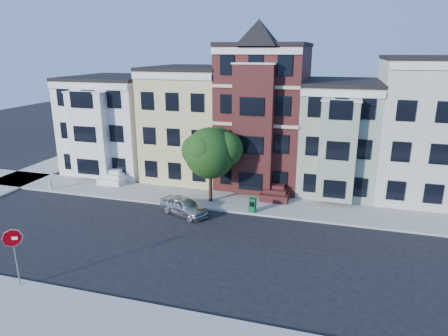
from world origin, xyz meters
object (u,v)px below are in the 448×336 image
(street_tree, at_px, (210,157))
(parked_car, at_px, (184,206))
(stop_sign, at_px, (15,254))
(newspaper_box, at_px, (252,205))
(fire_hydrant, at_px, (51,185))

(street_tree, xyz_separation_m, parked_car, (-1.14, -2.84, -3.13))
(street_tree, height_order, stop_sign, street_tree)
(newspaper_box, distance_m, fire_hydrant, 17.78)
(stop_sign, bearing_deg, newspaper_box, 31.41)
(street_tree, xyz_separation_m, fire_hydrant, (-14.09, -1.30, -3.30))
(newspaper_box, relative_size, stop_sign, 0.30)
(street_tree, bearing_deg, newspaper_box, -19.35)
(parked_car, bearing_deg, stop_sign, -178.80)
(stop_sign, bearing_deg, parked_car, 45.60)
(stop_sign, bearing_deg, fire_hydrant, 101.20)
(street_tree, height_order, parked_car, street_tree)
(parked_car, bearing_deg, street_tree, 1.62)
(street_tree, distance_m, parked_car, 4.38)
(parked_car, relative_size, newspaper_box, 3.75)
(parked_car, distance_m, newspaper_box, 5.07)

